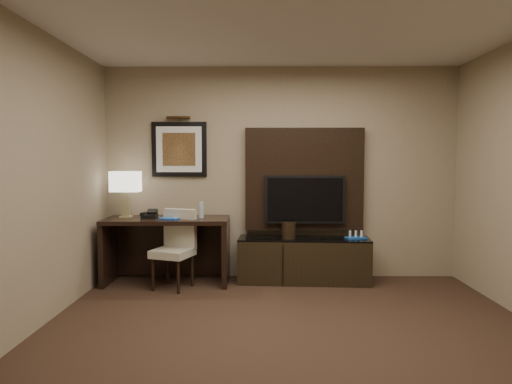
{
  "coord_description": "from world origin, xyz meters",
  "views": [
    {
      "loc": [
        -0.26,
        -3.38,
        1.51
      ],
      "look_at": [
        -0.31,
        1.8,
        1.15
      ],
      "focal_mm": 32.0,
      "sensor_mm": 36.0,
      "label": 1
    }
  ],
  "objects_px": {
    "tv": "(305,199)",
    "minibar_tray": "(356,235)",
    "water_bottle": "(201,210)",
    "ice_bucket": "(289,230)",
    "table_lamp": "(126,194)",
    "credenza": "(304,260)",
    "desk_chair": "(173,252)",
    "desk": "(167,251)",
    "desk_phone": "(149,215)"
  },
  "relations": [
    {
      "from": "tv",
      "to": "minibar_tray",
      "type": "xyz_separation_m",
      "value": [
        0.61,
        -0.18,
        -0.42
      ]
    },
    {
      "from": "water_bottle",
      "to": "ice_bucket",
      "type": "distance_m",
      "value": 1.1
    },
    {
      "from": "water_bottle",
      "to": "ice_bucket",
      "type": "height_order",
      "value": "water_bottle"
    },
    {
      "from": "table_lamp",
      "to": "credenza",
      "type": "bearing_deg",
      "value": 0.12
    },
    {
      "from": "credenza",
      "to": "desk_chair",
      "type": "xyz_separation_m",
      "value": [
        -1.57,
        -0.3,
        0.16
      ]
    },
    {
      "from": "water_bottle",
      "to": "desk",
      "type": "bearing_deg",
      "value": -175.98
    },
    {
      "from": "desk_phone",
      "to": "credenza",
      "type": "bearing_deg",
      "value": 1.26
    },
    {
      "from": "desk_chair",
      "to": "table_lamp",
      "type": "relative_size",
      "value": 1.49
    },
    {
      "from": "desk",
      "to": "ice_bucket",
      "type": "height_order",
      "value": "desk"
    },
    {
      "from": "tv",
      "to": "desk_chair",
      "type": "height_order",
      "value": "tv"
    },
    {
      "from": "table_lamp",
      "to": "tv",
      "type": "bearing_deg",
      "value": 3.74
    },
    {
      "from": "water_bottle",
      "to": "minibar_tray",
      "type": "bearing_deg",
      "value": -0.71
    },
    {
      "from": "desk",
      "to": "water_bottle",
      "type": "bearing_deg",
      "value": 2.89
    },
    {
      "from": "table_lamp",
      "to": "water_bottle",
      "type": "distance_m",
      "value": 0.95
    },
    {
      "from": "desk_chair",
      "to": "minibar_tray",
      "type": "distance_m",
      "value": 2.22
    },
    {
      "from": "credenza",
      "to": "table_lamp",
      "type": "distance_m",
      "value": 2.34
    },
    {
      "from": "credenza",
      "to": "minibar_tray",
      "type": "bearing_deg",
      "value": -0.77
    },
    {
      "from": "table_lamp",
      "to": "ice_bucket",
      "type": "height_order",
      "value": "table_lamp"
    },
    {
      "from": "desk_chair",
      "to": "desk_phone",
      "type": "distance_m",
      "value": 0.57
    },
    {
      "from": "desk",
      "to": "tv",
      "type": "relative_size",
      "value": 1.5
    },
    {
      "from": "water_bottle",
      "to": "ice_bucket",
      "type": "xyz_separation_m",
      "value": [
        1.07,
        -0.01,
        -0.25
      ]
    },
    {
      "from": "table_lamp",
      "to": "minibar_tray",
      "type": "height_order",
      "value": "table_lamp"
    },
    {
      "from": "tv",
      "to": "desk_chair",
      "type": "bearing_deg",
      "value": -164.56
    },
    {
      "from": "desk_chair",
      "to": "ice_bucket",
      "type": "distance_m",
      "value": 1.42
    },
    {
      "from": "ice_bucket",
      "to": "desk",
      "type": "bearing_deg",
      "value": -179.27
    },
    {
      "from": "table_lamp",
      "to": "desk",
      "type": "bearing_deg",
      "value": -5.04
    },
    {
      "from": "tv",
      "to": "desk_phone",
      "type": "relative_size",
      "value": 5.55
    },
    {
      "from": "desk_phone",
      "to": "ice_bucket",
      "type": "distance_m",
      "value": 1.71
    },
    {
      "from": "desk_chair",
      "to": "table_lamp",
      "type": "bearing_deg",
      "value": 174.2
    },
    {
      "from": "credenza",
      "to": "desk_chair",
      "type": "relative_size",
      "value": 1.85
    },
    {
      "from": "tv",
      "to": "water_bottle",
      "type": "distance_m",
      "value": 1.3
    },
    {
      "from": "tv",
      "to": "ice_bucket",
      "type": "relative_size",
      "value": 5.03
    },
    {
      "from": "desk",
      "to": "minibar_tray",
      "type": "height_order",
      "value": "desk"
    },
    {
      "from": "desk_chair",
      "to": "ice_bucket",
      "type": "relative_size",
      "value": 4.38
    },
    {
      "from": "ice_bucket",
      "to": "water_bottle",
      "type": "bearing_deg",
      "value": 179.44
    },
    {
      "from": "desk_chair",
      "to": "desk",
      "type": "bearing_deg",
      "value": 133.95
    },
    {
      "from": "credenza",
      "to": "ice_bucket",
      "type": "relative_size",
      "value": 8.09
    },
    {
      "from": "credenza",
      "to": "desk_phone",
      "type": "relative_size",
      "value": 8.93
    },
    {
      "from": "credenza",
      "to": "desk_chair",
      "type": "height_order",
      "value": "desk_chair"
    },
    {
      "from": "desk",
      "to": "table_lamp",
      "type": "distance_m",
      "value": 0.86
    },
    {
      "from": "tv",
      "to": "desk_phone",
      "type": "height_order",
      "value": "tv"
    },
    {
      "from": "tv",
      "to": "minibar_tray",
      "type": "relative_size",
      "value": 4.16
    },
    {
      "from": "table_lamp",
      "to": "water_bottle",
      "type": "xyz_separation_m",
      "value": [
        0.93,
        -0.02,
        -0.19
      ]
    },
    {
      "from": "desk_chair",
      "to": "table_lamp",
      "type": "height_order",
      "value": "table_lamp"
    },
    {
      "from": "tv",
      "to": "water_bottle",
      "type": "height_order",
      "value": "tv"
    },
    {
      "from": "desk_chair",
      "to": "desk_phone",
      "type": "xyz_separation_m",
      "value": [
        -0.32,
        0.22,
        0.42
      ]
    },
    {
      "from": "desk_phone",
      "to": "minibar_tray",
      "type": "height_order",
      "value": "desk_phone"
    },
    {
      "from": "credenza",
      "to": "desk_chair",
      "type": "bearing_deg",
      "value": -165.98
    },
    {
      "from": "desk_chair",
      "to": "water_bottle",
      "type": "height_order",
      "value": "water_bottle"
    },
    {
      "from": "ice_bucket",
      "to": "minibar_tray",
      "type": "bearing_deg",
      "value": -0.91
    }
  ]
}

